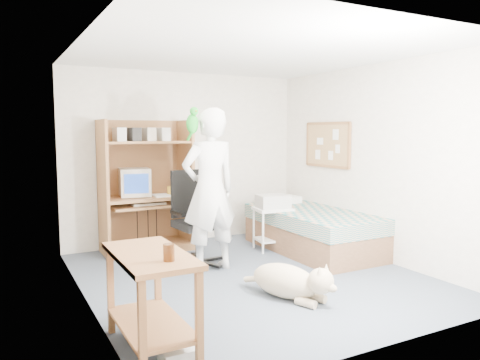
{
  "coord_description": "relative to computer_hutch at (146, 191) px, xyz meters",
  "views": [
    {
      "loc": [
        -2.56,
        -4.51,
        1.65
      ],
      "look_at": [
        0.13,
        0.53,
        1.05
      ],
      "focal_mm": 35.0,
      "sensor_mm": 36.0,
      "label": 1
    }
  ],
  "objects": [
    {
      "name": "bed",
      "position": [
        2.0,
        -1.12,
        -0.53
      ],
      "size": [
        1.02,
        2.02,
        0.66
      ],
      "color": "brown",
      "rests_on": "floor"
    },
    {
      "name": "corkboard",
      "position": [
        2.47,
        -0.84,
        0.63
      ],
      "size": [
        0.04,
        0.94,
        0.66
      ],
      "color": "olive",
      "rests_on": "wall_right"
    },
    {
      "name": "office_chair",
      "position": [
        0.34,
        -0.96,
        -0.41
      ],
      "size": [
        0.65,
        0.65,
        1.15
      ],
      "rotation": [
        0.0,
        0.0,
        0.08
      ],
      "color": "black",
      "rests_on": "floor"
    },
    {
      "name": "keyboard",
      "position": [
        -0.01,
        -0.16,
        -0.15
      ],
      "size": [
        0.45,
        0.17,
        0.03
      ],
      "primitive_type": "cube",
      "rotation": [
        0.0,
        0.0,
        0.02
      ],
      "color": "beige",
      "rests_on": "computer_hutch"
    },
    {
      "name": "computer_hutch",
      "position": [
        0.0,
        0.0,
        0.0
      ],
      "size": [
        1.2,
        0.63,
        1.8
      ],
      "color": "brown",
      "rests_on": "floor"
    },
    {
      "name": "wall_left",
      "position": [
        -1.1,
        -1.74,
        0.43
      ],
      "size": [
        0.02,
        4.0,
        2.5
      ],
      "primitive_type": "cube",
      "color": "beige",
      "rests_on": "floor"
    },
    {
      "name": "side_desk",
      "position": [
        -0.85,
        -2.94,
        -0.33
      ],
      "size": [
        0.5,
        1.0,
        0.75
      ],
      "color": "brown",
      "rests_on": "floor"
    },
    {
      "name": "floor",
      "position": [
        0.7,
        -1.74,
        -0.82
      ],
      "size": [
        4.0,
        4.0,
        0.0
      ],
      "primitive_type": "plane",
      "color": "#485162",
      "rests_on": "ground"
    },
    {
      "name": "printer",
      "position": [
        1.56,
        -0.82,
        -0.14
      ],
      "size": [
        0.46,
        0.38,
        0.18
      ],
      "primitive_type": "cube",
      "rotation": [
        0.0,
        0.0,
        -0.14
      ],
      "color": "#B6B6B1",
      "rests_on": "printer_cart"
    },
    {
      "name": "parrot",
      "position": [
        0.19,
        -1.26,
        0.93
      ],
      "size": [
        0.14,
        0.25,
        0.39
      ],
      "rotation": [
        0.0,
        0.0,
        0.08
      ],
      "color": "#158B14",
      "rests_on": "person"
    },
    {
      "name": "printer_cart",
      "position": [
        1.56,
        -0.82,
        -0.43
      ],
      "size": [
        0.54,
        0.46,
        0.59
      ],
      "rotation": [
        0.0,
        0.0,
        -0.14
      ],
      "color": "white",
      "rests_on": "floor"
    },
    {
      "name": "person",
      "position": [
        0.39,
        -1.27,
        0.14
      ],
      "size": [
        0.74,
        0.52,
        1.92
      ],
      "primitive_type": "imported",
      "rotation": [
        0.0,
        0.0,
        3.23
      ],
      "color": "white",
      "rests_on": "floor"
    },
    {
      "name": "drink_glass",
      "position": [
        -0.8,
        -3.21,
        -0.01
      ],
      "size": [
        0.08,
        0.08,
        0.12
      ],
      "primitive_type": "cylinder",
      "color": "#42200A",
      "rests_on": "side_desk"
    },
    {
      "name": "pencil_cup",
      "position": [
        0.32,
        -0.09,
        -0.0
      ],
      "size": [
        0.08,
        0.08,
        0.12
      ],
      "primitive_type": "cylinder",
      "color": "gold",
      "rests_on": "computer_hutch"
    },
    {
      "name": "ceiling",
      "position": [
        0.7,
        -1.74,
        1.68
      ],
      "size": [
        3.6,
        4.0,
        0.02
      ],
      "primitive_type": "cube",
      "color": "white",
      "rests_on": "wall_back"
    },
    {
      "name": "wall_back",
      "position": [
        0.7,
        0.26,
        0.43
      ],
      "size": [
        3.6,
        0.02,
        2.5
      ],
      "primitive_type": "cube",
      "color": "beige",
      "rests_on": "floor"
    },
    {
      "name": "crt_monitor",
      "position": [
        -0.15,
        0.01,
        0.14
      ],
      "size": [
        0.45,
        0.47,
        0.38
      ],
      "rotation": [
        0.0,
        0.0,
        -0.16
      ],
      "color": "beige",
      "rests_on": "computer_hutch"
    },
    {
      "name": "wall_right",
      "position": [
        2.5,
        -1.74,
        0.43
      ],
      "size": [
        0.02,
        4.0,
        2.5
      ],
      "primitive_type": "cube",
      "color": "beige",
      "rests_on": "floor"
    },
    {
      "name": "floor_box_b",
      "position": [
        -0.74,
        -2.76,
        -0.78
      ],
      "size": [
        0.24,
        0.26,
        0.08
      ],
      "primitive_type": "cube",
      "rotation": [
        0.0,
        0.0,
        0.31
      ],
      "color": "#ABABA6",
      "rests_on": "floor"
    },
    {
      "name": "dog",
      "position": [
        0.69,
        -2.53,
        -0.64
      ],
      "size": [
        0.6,
        1.04,
        0.41
      ],
      "rotation": [
        0.0,
        0.0,
        0.38
      ],
      "color": "tan",
      "rests_on": "floor"
    },
    {
      "name": "floor_box_a",
      "position": [
        -0.74,
        -3.21,
        -0.77
      ],
      "size": [
        0.25,
        0.2,
        0.1
      ],
      "primitive_type": "cube",
      "rotation": [
        0.0,
        0.0,
        -0.01
      ],
      "color": "white",
      "rests_on": "floor"
    }
  ]
}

